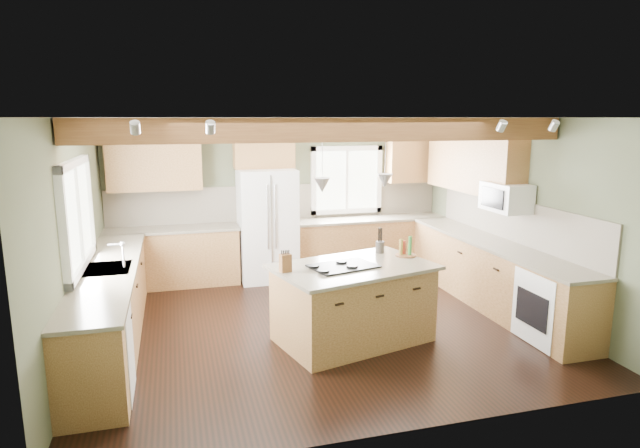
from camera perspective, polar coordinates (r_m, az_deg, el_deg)
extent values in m
plane|color=black|center=(6.97, 0.02, -10.61)|extent=(5.60, 5.60, 0.00)
plane|color=silver|center=(6.47, 0.03, 11.27)|extent=(5.60, 5.60, 0.00)
plane|color=#4E543B|center=(9.00, -4.22, 2.93)|extent=(5.60, 0.00, 5.60)
plane|color=#4E543B|center=(6.46, -24.66, -1.37)|extent=(0.00, 5.00, 5.00)
plane|color=#4E543B|center=(7.81, 20.23, 0.99)|extent=(0.00, 5.00, 5.00)
cube|color=brown|center=(5.92, 1.54, 10.01)|extent=(5.55, 0.26, 0.26)
cube|color=brown|center=(8.81, -4.21, 10.84)|extent=(5.55, 0.20, 0.10)
cube|color=brown|center=(9.00, -4.19, 2.35)|extent=(5.58, 0.03, 0.58)
cube|color=brown|center=(7.86, 19.89, 0.41)|extent=(0.03, 3.70, 0.58)
cube|color=brown|center=(8.71, -15.39, -3.50)|extent=(2.02, 0.60, 0.88)
cube|color=#4F473A|center=(8.61, -15.54, -0.54)|extent=(2.06, 0.64, 0.04)
cube|color=brown|center=(9.28, 5.29, -2.24)|extent=(2.62, 0.60, 0.88)
cube|color=#4F473A|center=(9.19, 5.34, 0.55)|extent=(2.66, 0.64, 0.04)
cube|color=brown|center=(6.70, -21.43, -8.36)|extent=(0.60, 3.70, 0.88)
cube|color=#4F473A|center=(6.56, -21.72, -4.56)|extent=(0.64, 3.74, 0.04)
cube|color=brown|center=(7.88, 17.81, -5.20)|extent=(0.60, 3.70, 0.88)
cube|color=#4F473A|center=(7.76, 18.02, -1.94)|extent=(0.64, 3.74, 0.04)
cube|color=brown|center=(8.59, -17.26, 6.43)|extent=(1.40, 0.35, 0.90)
cube|color=brown|center=(8.69, -6.03, 8.24)|extent=(0.96, 0.35, 0.70)
cube|color=brown|center=(8.38, 15.98, 6.39)|extent=(0.35, 2.20, 0.90)
cube|color=brown|center=(9.48, 9.81, 7.17)|extent=(0.90, 0.35, 0.90)
cube|color=white|center=(6.46, -24.60, 0.89)|extent=(0.04, 1.60, 1.05)
cube|color=white|center=(9.24, 2.82, 4.73)|extent=(1.10, 0.04, 1.00)
cube|color=#262628|center=(6.56, -21.72, -4.52)|extent=(0.50, 0.65, 0.03)
cylinder|color=#B2B2B7|center=(6.51, -20.24, -3.22)|extent=(0.02, 0.02, 0.28)
cube|color=white|center=(5.49, -22.69, -12.90)|extent=(0.60, 0.60, 0.84)
cube|color=white|center=(6.88, 23.68, -8.10)|extent=(0.60, 0.72, 0.84)
cube|color=white|center=(7.61, 19.23, 2.71)|extent=(0.40, 0.70, 0.38)
cone|color=#B2B2B7|center=(5.81, 0.23, 4.16)|extent=(0.18, 0.18, 0.16)
cone|color=#B2B2B7|center=(6.27, 6.92, 4.60)|extent=(0.18, 0.18, 0.16)
cube|color=silver|center=(8.65, -5.64, -0.13)|extent=(0.90, 0.74, 1.80)
cube|color=olive|center=(6.37, 3.54, -8.58)|extent=(1.89, 1.42, 0.88)
cube|color=#4F473A|center=(6.23, 3.59, -4.59)|extent=(2.03, 1.56, 0.04)
cube|color=black|center=(6.14, 2.50, -4.51)|extent=(0.83, 0.65, 0.02)
cube|color=brown|center=(5.94, -3.71, -4.16)|extent=(0.14, 0.12, 0.20)
cylinder|color=#3E3831|center=(6.80, 6.41, -2.47)|extent=(0.12, 0.12, 0.15)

